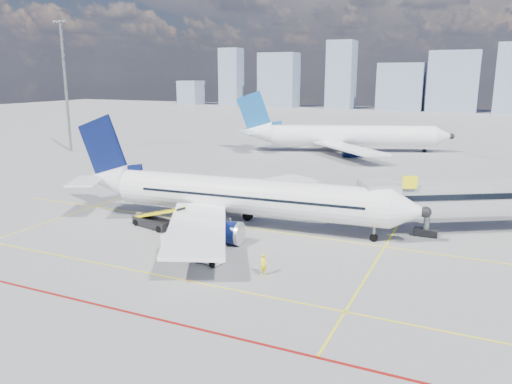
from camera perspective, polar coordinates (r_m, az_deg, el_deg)
ground at (r=44.40m, az=-5.66°, el=-6.88°), size 420.00×420.00×0.00m
apron_markings at (r=41.61m, az=-9.09°, el=-8.40°), size 90.00×35.12×0.01m
jet_bridge at (r=54.09m, az=26.42°, el=-0.42°), size 23.55×15.78×6.30m
floodlight_mast_nw at (r=107.57m, az=-20.96°, el=11.55°), size 3.20×0.61×25.45m
distant_skyline at (r=226.46m, az=21.06°, el=11.69°), size 241.56×14.87×29.99m
main_aircraft at (r=50.89m, az=-2.68°, el=-0.41°), size 37.84×32.94×11.06m
second_aircraft at (r=102.06m, az=9.86°, el=6.33°), size 41.55×35.22×12.63m
baggage_tug at (r=41.79m, az=-5.48°, el=-7.04°), size 2.58×1.86×1.64m
cargo_dolly at (r=43.30m, az=-8.46°, el=-6.01°), size 3.57×1.66×1.93m
belt_loader at (r=51.97m, az=-11.56°, el=-3.24°), size 6.91×3.15×2.78m
ramp_worker at (r=39.05m, az=0.88°, el=-8.31°), size 0.72×0.77×1.78m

